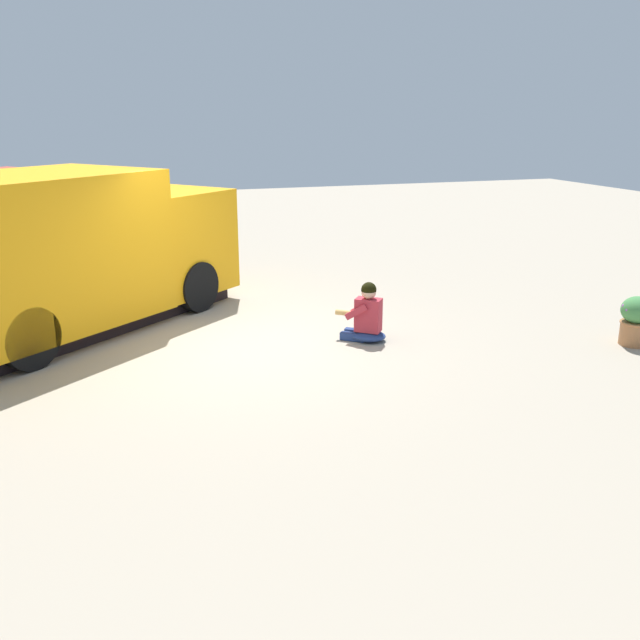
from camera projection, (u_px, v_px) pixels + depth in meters
The scene contains 4 objects.
ground_plane at pixel (238, 341), 10.07m from camera, with size 40.00×40.00×0.00m, color tan.
food_truck at pixel (61, 256), 10.29m from camera, with size 5.59×5.15×2.36m.
person_customer at pixel (366, 318), 10.04m from camera, with size 0.75×0.70×0.86m.
planter_flowering_far at pixel (636, 320), 9.83m from camera, with size 0.45×0.45×0.70m.
Camera 1 is at (1.93, 9.43, 3.19)m, focal length 39.18 mm.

